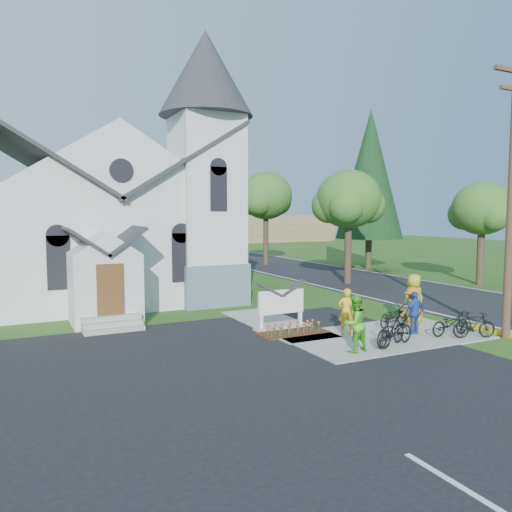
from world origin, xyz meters
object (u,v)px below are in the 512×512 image
church_sign (281,302)px  cyclist_2 (415,313)px  cyclist_1 (355,323)px  cyclist_3 (412,310)px  bike_0 (396,331)px  cyclist_4 (414,299)px  bike_2 (393,316)px  cyclist_0 (346,311)px  bike_1 (391,331)px  bike_4 (450,323)px  bike_3 (474,325)px

church_sign → cyclist_2: 4.88m
cyclist_1 → cyclist_3: 3.72m
cyclist_3 → bike_0: bearing=32.3°
cyclist_4 → cyclist_3: bearing=46.1°
bike_2 → cyclist_0: bearing=81.4°
bike_0 → cyclist_1: cyclist_1 is taller
cyclist_0 → bike_2: 2.40m
bike_1 → bike_2: size_ratio=1.04×
cyclist_1 → bike_2: 4.12m
cyclist_4 → bike_4: size_ratio=1.19×
cyclist_0 → bike_2: size_ratio=1.03×
cyclist_3 → cyclist_1: bearing=18.0°
cyclist_0 → cyclist_2: bearing=174.3°
bike_3 → bike_4: bearing=55.8°
bike_3 → bike_4: 0.78m
church_sign → cyclist_0: bearing=-50.9°
bike_2 → bike_4: (0.87, -1.97, 0.01)m
church_sign → cyclist_2: bearing=-38.2°
bike_1 → bike_3: bike_1 is taller
cyclist_0 → bike_0: bearing=124.6°
cyclist_2 → bike_4: (1.00, -0.72, -0.35)m
cyclist_2 → cyclist_3: 0.33m
cyclist_0 → cyclist_4: (3.46, 0.25, 0.15)m
church_sign → bike_4: size_ratio=1.32×
cyclist_1 → bike_4: size_ratio=1.09×
bike_4 → cyclist_2: bearing=56.1°
church_sign → bike_4: bearing=-37.8°
bike_3 → bike_2: bearing=48.1°
bike_0 → bike_3: bearing=-114.0°
cyclist_2 → cyclist_4: 1.80m
bike_0 → cyclist_1: size_ratio=1.03×
cyclist_1 → cyclist_2: (3.37, 0.89, -0.12)m
bike_0 → cyclist_2: 1.97m
bike_1 → cyclist_4: (3.10, 2.19, 0.48)m
cyclist_1 → cyclist_3: bearing=-168.0°
cyclist_3 → bike_1: bearing=29.3°
bike_3 → cyclist_4: (-0.22, 2.68, 0.52)m
cyclist_1 → bike_3: bearing=167.9°
cyclist_0 → bike_2: cyclist_0 is taller
bike_2 → cyclist_2: bearing=161.4°
bike_0 → cyclist_1: bearing=73.3°
bike_0 → cyclist_2: size_ratio=1.19×
bike_0 → cyclist_2: cyclist_2 is taller
cyclist_2 → bike_4: bearing=138.3°
bike_0 → bike_1: bearing=63.2°
bike_0 → cyclist_1: (-1.66, 0.02, 0.42)m
bike_0 → bike_4: bike_0 is taller
cyclist_0 → bike_4: cyclist_0 is taller
bike_3 → cyclist_3: bearing=59.2°
cyclist_2 → bike_1: bearing=19.2°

